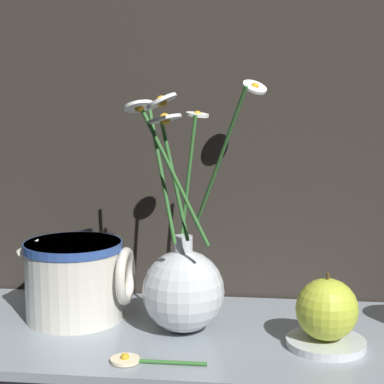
% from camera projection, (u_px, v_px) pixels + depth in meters
% --- Properties ---
extents(ground_plane, '(6.00, 6.00, 0.00)m').
position_uv_depth(ground_plane, '(196.00, 339.00, 0.88)').
color(ground_plane, black).
extents(shelf, '(0.88, 0.31, 0.01)m').
position_uv_depth(shelf, '(196.00, 335.00, 0.88)').
color(shelf, gray).
rests_on(shelf, ground_plane).
extents(vase_with_flowers, '(0.19, 0.21, 0.34)m').
position_uv_depth(vase_with_flowers, '(183.00, 284.00, 0.87)').
color(vase_with_flowers, silver).
rests_on(vase_with_flowers, shelf).
extents(ceramic_pitcher, '(0.17, 0.14, 0.13)m').
position_uv_depth(ceramic_pitcher, '(75.00, 276.00, 0.92)').
color(ceramic_pitcher, beige).
rests_on(ceramic_pitcher, shelf).
extents(saucer_plate, '(0.10, 0.10, 0.01)m').
position_uv_depth(saucer_plate, '(326.00, 343.00, 0.83)').
color(saucer_plate, silver).
rests_on(saucer_plate, shelf).
extents(orange_fruit, '(0.08, 0.08, 0.09)m').
position_uv_depth(orange_fruit, '(327.00, 309.00, 0.82)').
color(orange_fruit, '#B7C638').
rests_on(orange_fruit, saucer_plate).
extents(loose_daisy, '(0.12, 0.04, 0.01)m').
position_uv_depth(loose_daisy, '(136.00, 360.00, 0.78)').
color(loose_daisy, '#336B2D').
rests_on(loose_daisy, shelf).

